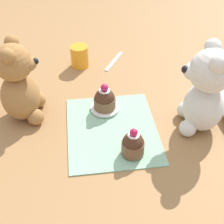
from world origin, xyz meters
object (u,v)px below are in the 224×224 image
Objects in this scene: saucer_plate at (105,108)px; teaspoon at (114,61)px; teddy_bear_cream at (205,91)px; teddy_bear_tan at (19,85)px; cupcake_near_cream_bear at (133,144)px; cupcake_near_tan_bear at (105,100)px; juice_glass at (80,56)px.

saucer_plate reaches higher than teaspoon.
teddy_bear_cream reaches higher than teddy_bear_tan.
cupcake_near_cream_bear reaches higher than teaspoon.
teddy_bear_cream is at bearing -100.97° from teddy_bear_tan.
cupcake_near_tan_bear is at bearing -99.29° from teddy_bear_cream.
cupcake_near_cream_bear is 0.97× the size of cupcake_near_tan_bear.
teaspoon is at bearing -141.27° from teddy_bear_cream.
juice_glass is 0.11m from teaspoon.
teaspoon is (-0.33, -0.16, -0.10)m from teddy_bear_cream.
cupcake_near_tan_bear is at bearing -90.50° from teddy_bear_tan.
teddy_bear_cream is 0.25m from saucer_plate.
cupcake_near_tan_bear is at bearing 12.69° from juice_glass.
teddy_bear_tan is at bearing -124.42° from cupcake_near_cream_bear.
juice_glass reaches higher than teaspoon.
teddy_bear_cream is 0.43m from teddy_bear_tan.
teddy_bear_tan is (-0.09, -0.42, -0.01)m from teddy_bear_cream.
teddy_bear_tan is 0.27m from juice_glass.
teaspoon is (-0.24, 0.06, -0.03)m from cupcake_near_tan_bear.
teddy_bear_cream is at bearing 68.29° from cupcake_near_tan_bear.
juice_glass is at bearing -127.10° from teddy_bear_cream.
cupcake_near_cream_bear is at bearing 13.76° from juice_glass.
cupcake_near_cream_bear reaches higher than saucer_plate.
cupcake_near_cream_bear is 0.56× the size of teaspoon.
teddy_bear_cream is 0.20m from cupcake_near_cream_bear.
cupcake_near_tan_bear is (0.01, 0.20, -0.06)m from teddy_bear_tan.
cupcake_near_tan_bear is (-0.16, -0.04, 0.00)m from cupcake_near_cream_bear.
cupcake_near_tan_bear reaches higher than saucer_plate.
cupcake_near_tan_bear is 0.23m from juice_glass.
cupcake_near_tan_bear reaches higher than juice_glass.
teddy_bear_cream is 3.21× the size of juice_glass.
teddy_bear_tan is at bearing 162.95° from teaspoon.
saucer_plate is (-0.16, -0.04, -0.02)m from cupcake_near_cream_bear.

